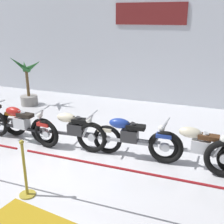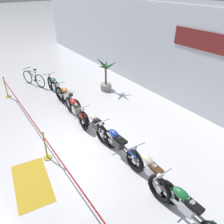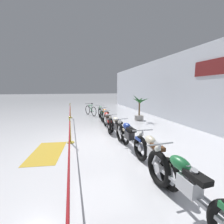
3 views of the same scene
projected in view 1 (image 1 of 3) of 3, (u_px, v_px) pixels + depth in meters
ground_plane at (62, 161)px, 6.05m from camera, size 120.00×120.00×0.00m
back_wall at (132, 42)px, 9.91m from camera, size 28.00×0.29×4.20m
motorcycle_red_2 at (20, 124)px, 6.88m from camera, size 2.25×0.62×0.92m
motorcycle_cream_3 at (74, 130)px, 6.49m from camera, size 2.29×0.62×0.91m
motorcycle_blue_4 at (127, 138)px, 6.07m from camera, size 2.39×0.62×0.94m
motorcycle_cream_5 at (198, 148)px, 5.65m from camera, size 2.08×0.62×0.92m
potted_palm_left_of_row at (28, 86)px, 9.67m from camera, size 1.09×1.20×1.75m
stanchion_mid_left at (26, 177)px, 4.79m from camera, size 0.28×0.28×1.05m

